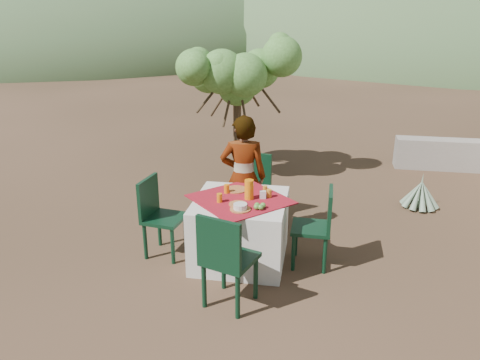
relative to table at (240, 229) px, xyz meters
name	(u,v)px	position (x,y,z in m)	size (l,w,h in m)	color
ground	(240,240)	(-0.08, 0.46, -0.38)	(160.00, 160.00, 0.00)	#312316
table	(240,229)	(0.00, 0.00, 0.00)	(1.30, 1.30, 0.76)	silver
chair_far	(253,184)	(-0.02, 1.13, 0.13)	(0.51, 0.51, 0.92)	black
chair_near	(226,257)	(0.02, -0.95, 0.17)	(0.58, 0.58, 1.00)	black
chair_left	(158,213)	(-0.97, -0.03, 0.14)	(0.49, 0.49, 0.94)	black
chair_right	(318,224)	(0.88, 0.02, 0.13)	(0.43, 0.43, 0.92)	black
person	(243,177)	(-0.07, 0.62, 0.41)	(0.58, 0.38, 1.58)	#8C6651
shrub_tree	(242,80)	(-0.47, 2.84, 1.27)	(1.78, 1.74, 2.09)	#3F2F1F
agave	(420,195)	(2.34, 1.95, -0.18)	(0.54, 0.55, 0.58)	gray
stone_wall	(470,156)	(3.52, 3.86, -0.10)	(2.60, 0.35, 0.55)	gray
hill_near_left	(80,45)	(-18.08, 30.46, -0.38)	(40.00, 40.00, 16.00)	#38532E
hill_near_right	(466,45)	(11.92, 36.46, -0.38)	(48.00, 48.00, 20.00)	#38532E
hill_far_center	(283,33)	(-4.08, 52.46, -0.38)	(60.00, 60.00, 24.00)	slate
plate_far	(236,189)	(-0.09, 0.25, 0.39)	(0.26, 0.26, 0.01)	brown
plate_near	(238,204)	(0.01, -0.17, 0.39)	(0.20, 0.20, 0.01)	brown
glass_far	(227,189)	(-0.18, 0.14, 0.43)	(0.06, 0.06, 0.10)	orange
glass_near	(220,198)	(-0.21, -0.13, 0.43)	(0.06, 0.06, 0.10)	orange
juice_pitcher	(249,189)	(0.10, 0.01, 0.49)	(0.10, 0.10, 0.22)	orange
bowl_plate	(240,209)	(0.05, -0.30, 0.39)	(0.22, 0.22, 0.01)	brown
white_bowl	(240,206)	(0.05, -0.30, 0.42)	(0.15, 0.15, 0.05)	silver
jar_left	(269,193)	(0.31, 0.10, 0.43)	(0.06, 0.06, 0.09)	#C47F22
jar_right	(265,189)	(0.25, 0.22, 0.42)	(0.05, 0.05, 0.08)	#C47F22
napkin_holder	(263,195)	(0.25, 0.05, 0.43)	(0.07, 0.04, 0.09)	silver
fruit_cluster	(259,206)	(0.25, -0.24, 0.41)	(0.12, 0.11, 0.06)	#508731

